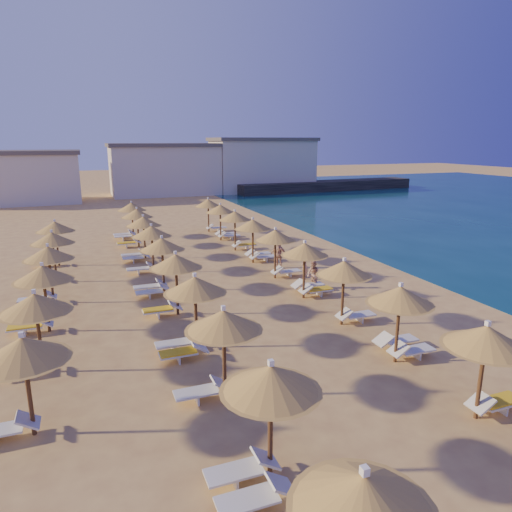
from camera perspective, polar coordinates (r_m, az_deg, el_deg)
name	(u,v)px	position (r m, az deg, el deg)	size (l,w,h in m)	color
ground	(262,303)	(22.39, 0.69, -5.87)	(220.00, 220.00, 0.00)	#E3BA63
jetty	(327,186)	(73.49, 8.83, 8.67)	(30.00, 4.00, 1.50)	black
hotel_blocks	(165,169)	(67.52, -11.28, 10.60)	(49.77, 11.65, 8.10)	beige
parasol_row_east	(289,243)	(24.10, 4.14, 1.66)	(2.36, 35.27, 2.97)	brown
parasol_row_west	(168,253)	(22.24, -10.91, 0.37)	(2.36, 35.27, 2.97)	brown
parasol_row_inland	(46,263)	(22.02, -24.79, -0.85)	(2.36, 20.64, 2.97)	brown
loungers	(202,292)	(23.03, -6.82, -4.49)	(14.88, 33.53, 0.66)	silver
beachgoer_a	(305,266)	(26.08, 6.10, -1.22)	(0.57, 0.37, 1.56)	tan
beachgoer_c	(279,255)	(28.14, 2.83, 0.17)	(1.01, 0.42, 1.72)	tan
beachgoer_b	(313,275)	(24.40, 7.16, -2.35)	(0.75, 0.59, 1.55)	tan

